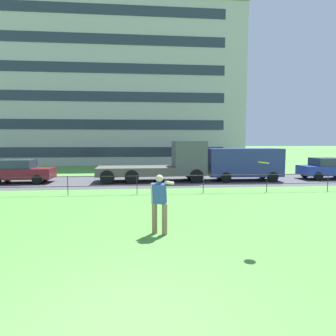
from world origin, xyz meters
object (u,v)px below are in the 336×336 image
at_px(frisbee, 264,163).
at_px(flatbed_truck_left, 168,163).
at_px(person_thrower, 160,202).
at_px(apartment_building_background, 105,89).
at_px(car_maroon_right, 21,171).
at_px(panel_van_far_left, 244,162).
at_px(car_blue_center, 327,168).

distance_m(frisbee, flatbed_truck_left, 12.51).
bearing_deg(person_thrower, apartment_building_background, 99.87).
height_order(car_maroon_right, panel_van_far_left, panel_van_far_left).
xyz_separation_m(frisbee, flatbed_truck_left, (-1.34, 12.40, -0.98)).
bearing_deg(car_blue_center, flatbed_truck_left, -179.80).
xyz_separation_m(car_maroon_right, car_blue_center, (21.37, 0.09, 0.00)).
height_order(flatbed_truck_left, apartment_building_background, apartment_building_background).
bearing_deg(frisbee, flatbed_truck_left, 96.16).
xyz_separation_m(car_maroon_right, flatbed_truck_left, (9.69, 0.05, 0.44)).
distance_m(car_maroon_right, car_blue_center, 21.37).
bearing_deg(panel_van_far_left, apartment_building_background, 122.21).
relative_size(person_thrower, apartment_building_background, 0.05).
height_order(frisbee, car_blue_center, frisbee).
height_order(flatbed_truck_left, car_blue_center, flatbed_truck_left).
bearing_deg(apartment_building_background, frisbee, -75.94).
bearing_deg(apartment_building_background, car_maroon_right, -100.12).
xyz_separation_m(person_thrower, car_maroon_right, (-8.45, 11.11, -0.18)).
bearing_deg(frisbee, car_maroon_right, 131.74).
bearing_deg(person_thrower, car_blue_center, 40.91).
relative_size(person_thrower, car_blue_center, 0.44).
relative_size(frisbee, car_maroon_right, 0.09).
height_order(person_thrower, car_maroon_right, person_thrower).
xyz_separation_m(car_blue_center, apartment_building_background, (-18.07, 18.40, 8.61)).
bearing_deg(apartment_building_background, person_thrower, -80.13).
relative_size(frisbee, car_blue_center, 0.09).
distance_m(flatbed_truck_left, panel_van_far_left, 5.35).
relative_size(car_maroon_right, apartment_building_background, 0.12).
distance_m(frisbee, panel_van_far_left, 12.89).
xyz_separation_m(car_maroon_right, panel_van_far_left, (15.03, -0.14, 0.49)).
distance_m(car_blue_center, apartment_building_background, 27.19).
xyz_separation_m(person_thrower, apartment_building_background, (-5.15, 29.59, 8.44)).
bearing_deg(person_thrower, flatbed_truck_left, 83.66).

